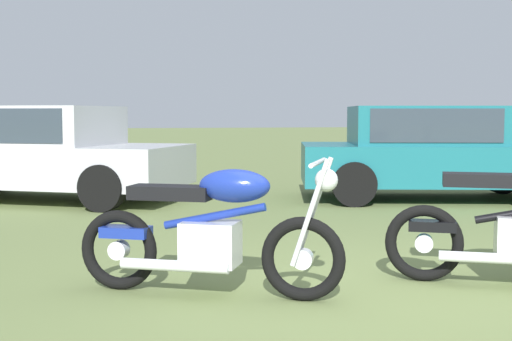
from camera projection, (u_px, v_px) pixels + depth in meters
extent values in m
plane|color=olive|center=(377.00, 298.00, 4.95)|extent=(120.00, 120.00, 0.00)
torus|color=black|center=(303.00, 259.00, 4.85)|extent=(0.58, 0.34, 0.60)
torus|color=black|center=(119.00, 250.00, 5.17)|extent=(0.58, 0.34, 0.60)
cylinder|color=silver|center=(303.00, 259.00, 4.85)|extent=(0.17, 0.15, 0.14)
cylinder|color=silver|center=(119.00, 250.00, 5.17)|extent=(0.17, 0.15, 0.14)
cylinder|color=silver|center=(314.00, 209.00, 4.89)|extent=(0.26, 0.15, 0.75)
cylinder|color=silver|center=(310.00, 213.00, 4.72)|extent=(0.26, 0.15, 0.75)
cube|color=silver|center=(211.00, 243.00, 5.00)|extent=(0.49, 0.44, 0.32)
cylinder|color=navy|center=(214.00, 216.00, 4.97)|extent=(0.72, 0.38, 0.22)
ellipsoid|color=navy|center=(234.00, 186.00, 4.92)|extent=(0.58, 0.46, 0.24)
cube|color=black|center=(171.00, 192.00, 5.04)|extent=(0.65, 0.47, 0.10)
cube|color=navy|center=(126.00, 232.00, 5.14)|extent=(0.40, 0.32, 0.08)
cylinder|color=silver|center=(318.00, 163.00, 4.77)|extent=(0.30, 0.59, 0.03)
sphere|color=silver|center=(326.00, 180.00, 4.77)|extent=(0.21, 0.21, 0.16)
cylinder|color=silver|center=(174.00, 266.00, 4.90)|extent=(0.76, 0.41, 0.08)
torus|color=black|center=(424.00, 243.00, 5.43)|extent=(0.59, 0.34, 0.61)
cylinder|color=silver|center=(424.00, 243.00, 5.43)|extent=(0.17, 0.15, 0.14)
cube|color=black|center=(483.00, 180.00, 5.28)|extent=(0.64, 0.48, 0.10)
cube|color=black|center=(432.00, 226.00, 5.40)|extent=(0.40, 0.32, 0.08)
cylinder|color=silver|center=(494.00, 258.00, 5.16)|extent=(0.76, 0.42, 0.08)
cube|color=#B2B5BA|center=(42.00, 164.00, 10.48)|extent=(4.68, 3.59, 0.60)
cube|color=#B2B5BA|center=(32.00, 126.00, 10.47)|extent=(2.87, 2.55, 0.60)
cube|color=#2D3842|center=(32.00, 125.00, 10.47)|extent=(2.56, 2.43, 0.48)
cylinder|color=black|center=(154.00, 177.00, 10.97)|extent=(0.67, 0.48, 0.64)
cylinder|color=black|center=(102.00, 188.00, 9.30)|extent=(0.67, 0.48, 0.64)
cube|color=#19606B|center=(434.00, 164.00, 10.59)|extent=(4.32, 2.70, 0.60)
cube|color=#19606B|center=(425.00, 126.00, 10.55)|extent=(2.53, 2.10, 0.60)
cube|color=#2D3842|center=(425.00, 125.00, 10.55)|extent=(2.21, 2.06, 0.48)
cylinder|color=black|center=(502.00, 174.00, 11.40)|extent=(0.67, 0.37, 0.64)
cylinder|color=black|center=(343.00, 174.00, 11.49)|extent=(0.67, 0.37, 0.64)
cylinder|color=black|center=(354.00, 184.00, 9.81)|extent=(0.67, 0.37, 0.64)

